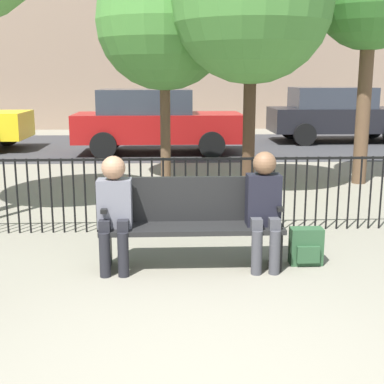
{
  "coord_description": "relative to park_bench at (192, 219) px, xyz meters",
  "views": [
    {
      "loc": [
        -0.24,
        -3.07,
        1.94
      ],
      "look_at": [
        0.0,
        2.18,
        0.8
      ],
      "focal_mm": 50.0,
      "sensor_mm": 36.0,
      "label": 1
    }
  ],
  "objects": [
    {
      "name": "fence_railing",
      "position": [
        -0.02,
        1.26,
        0.06
      ],
      "size": [
        9.01,
        0.03,
        0.95
      ],
      "color": "black",
      "rests_on": "ground"
    },
    {
      "name": "park_bench",
      "position": [
        0.0,
        0.0,
        0.0
      ],
      "size": [
        1.86,
        0.45,
        0.92
      ],
      "color": "black",
      "rests_on": "ground"
    },
    {
      "name": "street_surface",
      "position": [
        0.0,
        9.74,
        -0.49
      ],
      "size": [
        24.0,
        6.0,
        0.01
      ],
      "color": "#333335",
      "rests_on": "ground"
    },
    {
      "name": "parked_car_1",
      "position": [
        4.87,
        10.54,
        0.35
      ],
      "size": [
        4.2,
        1.94,
        1.62
      ],
      "color": "black",
      "rests_on": "ground"
    },
    {
      "name": "parked_car_2",
      "position": [
        -0.56,
        8.34,
        0.35
      ],
      "size": [
        4.2,
        1.94,
        1.62
      ],
      "color": "maroon",
      "rests_on": "ground"
    },
    {
      "name": "seated_person_1",
      "position": [
        0.72,
        -0.13,
        0.19
      ],
      "size": [
        0.34,
        0.39,
        1.21
      ],
      "color": "#3D3D42",
      "rests_on": "ground"
    },
    {
      "name": "backpack",
      "position": [
        1.2,
        -0.04,
        -0.31
      ],
      "size": [
        0.34,
        0.21,
        0.39
      ],
      "color": "#284C2D",
      "rests_on": "ground"
    },
    {
      "name": "tree_2",
      "position": [
        1.12,
        3.57,
        2.59
      ],
      "size": [
        2.6,
        2.6,
        4.4
      ],
      "color": "#422D1E",
      "rests_on": "ground"
    },
    {
      "name": "tree_3",
      "position": [
        -0.28,
        4.68,
        2.4
      ],
      "size": [
        2.46,
        2.46,
        4.14
      ],
      "color": "brown",
      "rests_on": "ground"
    },
    {
      "name": "seated_person_0",
      "position": [
        -0.78,
        -0.13,
        0.18
      ],
      "size": [
        0.34,
        0.39,
        1.18
      ],
      "color": "black",
      "rests_on": "ground"
    }
  ]
}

